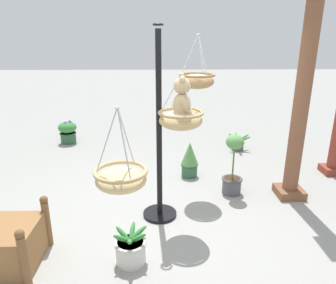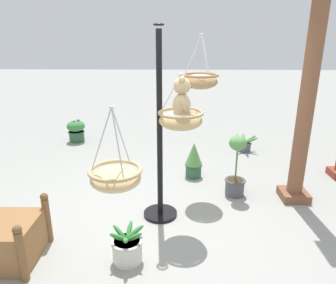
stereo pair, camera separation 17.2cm
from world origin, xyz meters
name	(u,v)px [view 2 (the right image)]	position (x,y,z in m)	size (l,w,h in m)	color
ground_plane	(161,220)	(0.00, 0.00, 0.00)	(40.00, 40.00, 0.00)	gray
display_pole_central	(160,164)	(-0.13, -0.01, 0.74)	(0.44, 0.44, 2.39)	black
hanging_basket_with_teddy	(181,119)	(0.02, 0.24, 1.35)	(0.53, 0.53, 0.64)	tan
teddy_bear	(183,101)	(0.02, 0.27, 1.56)	(0.33, 0.30, 0.49)	tan
hanging_basket_left_high	(200,80)	(-0.91, 0.53, 1.67)	(0.51, 0.51, 0.74)	#A37F51
hanging_basket_right_low	(116,177)	(1.02, -0.34, 1.08)	(0.47, 0.47, 0.73)	tan
greenhouse_pillar_left	(307,100)	(-0.62, 1.92, 1.46)	(0.40, 0.40, 3.03)	brown
wooden_planter_box	(5,239)	(0.77, -1.59, 0.24)	(0.71, 0.74, 0.61)	olive
potted_plant_fern_front	(127,247)	(0.77, -0.31, 0.16)	(0.39, 0.37, 0.39)	beige
potted_plant_flowering_red	(245,145)	(-2.62, 1.63, 0.14)	(0.52, 0.49, 0.34)	#4C4C51
potted_plant_bushy_green	(76,130)	(-3.19, -2.05, 0.26)	(0.40, 0.40, 0.52)	#2D5638
potted_plant_small_succulent	(194,160)	(-1.34, 0.49, 0.31)	(0.30, 0.30, 0.60)	#2D5638
potted_plant_conical_shrub	(236,170)	(-0.72, 1.07, 0.40)	(0.31, 0.31, 0.92)	#4C4C51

